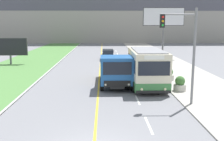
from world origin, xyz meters
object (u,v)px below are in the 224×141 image
at_px(planter_round_near, 180,84).
at_px(car_distant, 108,55).
at_px(traffic_light_mast, 184,45).
at_px(planter_round_third, 160,68).
at_px(billboard_large, 164,19).
at_px(billboard_small, 10,47).
at_px(dump_truck, 116,71).
at_px(city_bus, 147,68).
at_px(planter_round_second, 169,75).

bearing_deg(planter_round_near, car_distant, 106.02).
height_order(traffic_light_mast, planter_round_third, traffic_light_mast).
distance_m(billboard_large, billboard_small, 21.22).
relative_size(dump_truck, planter_round_third, 6.00).
height_order(city_bus, planter_round_third, city_bus).
bearing_deg(billboard_small, dump_truck, -43.96).
bearing_deg(billboard_large, billboard_small, -168.28).
height_order(billboard_large, planter_round_third, billboard_large).
xyz_separation_m(planter_round_near, planter_round_third, (0.08, 7.65, -0.00)).
bearing_deg(planter_round_second, dump_truck, -156.90).
bearing_deg(city_bus, dump_truck, 176.11).
relative_size(city_bus, billboard_large, 0.82).
bearing_deg(city_bus, planter_round_third, 68.68).
relative_size(billboard_small, planter_round_second, 3.88).
xyz_separation_m(city_bus, planter_round_third, (2.38, 6.09, -0.99)).
relative_size(traffic_light_mast, planter_round_third, 5.33).
height_order(car_distant, planter_round_third, car_distant).
distance_m(traffic_light_mast, planter_round_second, 7.89).
height_order(traffic_light_mast, billboard_large, billboard_large).
bearing_deg(dump_truck, planter_round_near, -19.73).
bearing_deg(planter_round_second, planter_round_third, 90.05).
xyz_separation_m(car_distant, planter_round_third, (5.30, -10.54, -0.10)).
relative_size(billboard_large, planter_round_near, 6.43).
distance_m(dump_truck, traffic_light_mast, 6.91).
bearing_deg(city_bus, traffic_light_mast, -72.93).
xyz_separation_m(traffic_light_mast, planter_round_near, (0.81, 3.28, -3.31)).
bearing_deg(dump_truck, billboard_small, 136.04).
distance_m(city_bus, car_distant, 16.91).
distance_m(planter_round_near, planter_round_third, 7.65).
distance_m(billboard_large, planter_round_second, 15.74).
bearing_deg(traffic_light_mast, billboard_small, 134.11).
distance_m(car_distant, planter_round_second, 15.31).
distance_m(dump_truck, planter_round_third, 7.72).
bearing_deg(planter_round_third, planter_round_second, -89.95).
relative_size(city_bus, billboard_small, 1.37).
bearing_deg(billboard_large, traffic_light_mast, -99.28).
height_order(traffic_light_mast, planter_round_near, traffic_light_mast).
relative_size(dump_truck, planter_round_second, 6.10).
bearing_deg(dump_truck, billboard_large, 65.63).
bearing_deg(planter_round_second, billboard_small, 149.84).
distance_m(car_distant, billboard_large, 9.47).
relative_size(traffic_light_mast, planter_round_near, 5.34).
bearing_deg(planter_round_near, traffic_light_mast, -103.90).
relative_size(car_distant, billboard_large, 0.58).
relative_size(planter_round_near, planter_round_second, 1.02).
bearing_deg(planter_round_near, planter_round_second, 88.76).
distance_m(billboard_large, planter_round_near, 19.35).
bearing_deg(car_distant, city_bus, -80.02).
bearing_deg(billboard_small, planter_round_near, -38.64).
distance_m(car_distant, billboard_small, 13.23).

